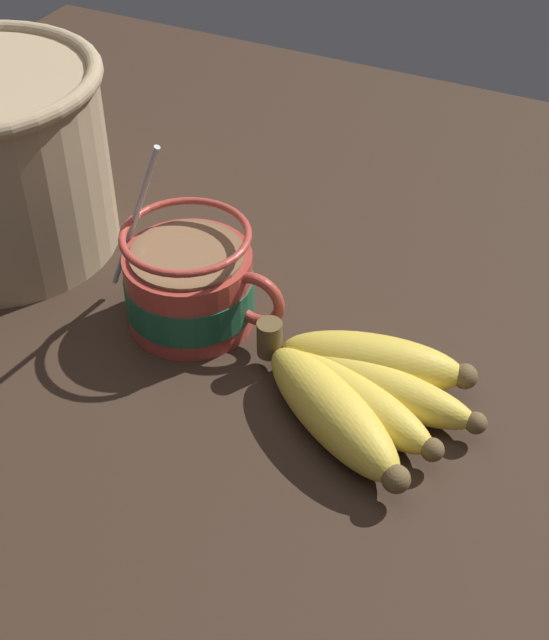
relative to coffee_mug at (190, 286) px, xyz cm
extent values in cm
cube|color=#332319|center=(5.07, -3.50, -5.23)|extent=(110.67, 110.67, 3.18)
cylinder|color=#B23D33|center=(-0.09, 0.00, -0.32)|extent=(10.35, 10.35, 6.63)
cylinder|color=#195638|center=(-0.09, 0.00, -0.64)|extent=(10.55, 10.55, 3.00)
torus|color=#B23D33|center=(5.91, 0.00, 0.64)|extent=(5.01, 0.90, 5.01)
cylinder|color=#846042|center=(-0.09, 0.00, 3.09)|extent=(9.15, 9.15, 0.40)
torus|color=#B23D33|center=(-0.09, 0.00, 4.93)|extent=(10.35, 10.35, 0.60)
cylinder|color=silver|center=(-4.72, 0.00, 5.04)|extent=(6.10, 0.50, 14.54)
ellipsoid|color=silver|center=(-1.90, 0.00, -2.14)|extent=(3.00, 2.00, 0.80)
cylinder|color=brown|center=(8.20, -2.21, -0.73)|extent=(2.00, 2.00, 3.00)
ellipsoid|color=gold|center=(15.27, -6.55, -1.43)|extent=(14.74, 11.40, 4.41)
sphere|color=brown|center=(21.48, -10.37, -1.43)|extent=(1.99, 1.99, 1.99)
ellipsoid|color=gold|center=(15.98, -4.56, -1.75)|extent=(14.72, 7.74, 3.78)
sphere|color=brown|center=(22.79, -6.62, -1.75)|extent=(1.70, 1.70, 1.70)
ellipsoid|color=gold|center=(16.99, -2.53, -1.83)|extent=(15.71, 4.19, 3.62)
sphere|color=brown|center=(24.78, -2.82, -1.83)|extent=(1.63, 1.63, 1.63)
ellipsoid|color=gold|center=(15.98, -0.47, -1.48)|extent=(14.54, 7.25, 4.32)
sphere|color=brown|center=(22.78, 1.05, -1.48)|extent=(1.94, 1.94, 1.94)
camera|label=1|loc=(30.60, -47.70, 44.90)|focal=50.00mm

